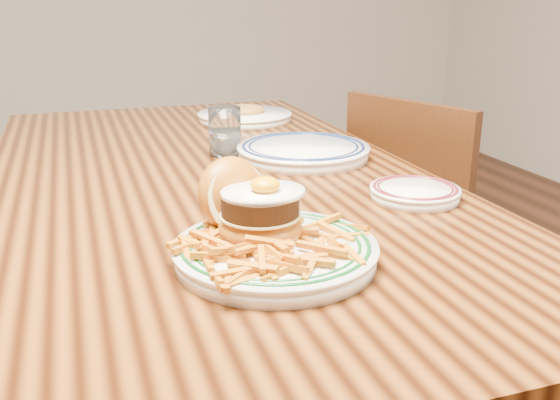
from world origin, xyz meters
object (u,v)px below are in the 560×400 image
object	(u,v)px
table	(211,214)
main_plate	(268,234)
chair_right	(426,238)
side_plate	(415,192)

from	to	relation	value
table	main_plate	distance (m)	0.46
chair_right	main_plate	world-z (taller)	main_plate
main_plate	side_plate	bearing A→B (deg)	7.08
table	chair_right	distance (m)	0.70
table	chair_right	size ratio (longest dim) A/B	1.90
chair_right	side_plate	distance (m)	0.66
table	side_plate	xyz separation A→B (m)	(0.31, -0.28, 0.10)
table	side_plate	size ratio (longest dim) A/B	10.15
main_plate	table	bearing A→B (deg)	68.32
table	main_plate	bearing A→B (deg)	-91.86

